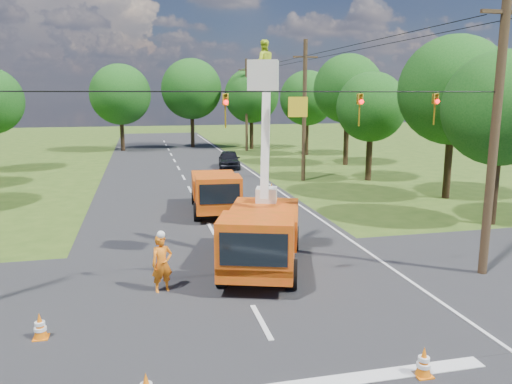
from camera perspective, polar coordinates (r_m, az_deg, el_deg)
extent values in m
plane|color=#314D17|center=(33.20, -7.55, 0.21)|extent=(140.00, 140.00, 0.00)
cube|color=black|center=(33.20, -7.55, 0.21)|extent=(12.00, 100.00, 0.06)
cube|color=black|center=(16.04, -1.11, -11.72)|extent=(56.00, 10.00, 0.07)
cube|color=silver|center=(34.17, 1.84, 0.61)|extent=(0.12, 90.00, 0.02)
cube|color=#F04610|center=(18.29, 0.71, -6.21)|extent=(4.30, 6.90, 0.49)
cube|color=#F04610|center=(15.83, 0.03, -5.79)|extent=(2.83, 2.49, 1.62)
cube|color=black|center=(14.95, -0.29, -6.61)|extent=(1.97, 0.71, 1.03)
cube|color=#F04610|center=(18.93, 0.93, -3.47)|extent=(3.67, 4.59, 1.08)
cylinder|color=black|center=(16.58, -3.83, -9.12)|extent=(0.64, 1.05, 0.99)
cylinder|color=black|center=(16.39, 4.13, -9.37)|extent=(0.64, 1.05, 0.99)
cylinder|color=black|center=(20.44, -2.01, -5.16)|extent=(0.64, 1.05, 0.99)
cylinder|color=black|center=(20.29, 4.39, -5.32)|extent=(0.64, 1.05, 0.99)
cube|color=silver|center=(19.91, 1.20, -0.35)|extent=(1.02, 1.02, 0.59)
cube|color=silver|center=(18.98, 1.10, 6.34)|extent=(0.74, 1.47, 4.68)
cube|color=silver|center=(17.80, 0.84, 13.16)|extent=(1.30, 1.30, 1.03)
imported|color=#C6E526|center=(17.82, 0.85, 14.48)|extent=(0.79, 0.62, 1.58)
cube|color=#F04610|center=(26.87, -4.66, -0.73)|extent=(2.67, 6.22, 0.45)
cube|color=#F04610|center=(24.59, -4.33, 0.04)|extent=(2.35, 1.88, 1.52)
cube|color=black|center=(23.74, -4.17, -0.23)|extent=(1.92, 0.21, 0.96)
cube|color=#F04610|center=(27.54, -4.80, 0.91)|extent=(2.65, 3.91, 1.01)
cylinder|color=black|center=(25.00, -6.76, -2.28)|extent=(0.39, 0.95, 0.93)
cylinder|color=black|center=(25.16, -1.92, -2.13)|extent=(0.39, 0.95, 0.93)
cylinder|color=black|center=(28.75, -7.04, -0.52)|extent=(0.39, 0.95, 0.93)
cylinder|color=black|center=(28.89, -2.83, -0.40)|extent=(0.39, 0.95, 0.93)
imported|color=orange|center=(16.23, -10.69, -8.08)|extent=(0.78, 0.62, 1.88)
imported|color=black|center=(42.75, -3.09, 3.75)|extent=(2.37, 4.61, 1.50)
cone|color=orange|center=(12.31, 18.62, -17.86)|extent=(0.36, 0.36, 0.70)
cube|color=orange|center=(12.47, 18.52, -19.23)|extent=(0.38, 0.38, 0.04)
cylinder|color=white|center=(12.28, 18.64, -17.62)|extent=(0.26, 0.26, 0.09)
cylinder|color=white|center=(12.35, 18.59, -18.23)|extent=(0.31, 0.31, 0.09)
cone|color=orange|center=(21.88, 2.13, -4.39)|extent=(0.36, 0.36, 0.70)
cube|color=orange|center=(21.97, 2.13, -5.24)|extent=(0.38, 0.38, 0.04)
cylinder|color=white|center=(21.86, 2.13, -4.23)|extent=(0.26, 0.26, 0.09)
cylinder|color=white|center=(21.90, 2.13, -4.61)|extent=(0.31, 0.31, 0.09)
cone|color=orange|center=(24.89, -0.83, -2.47)|extent=(0.36, 0.36, 0.70)
cube|color=orange|center=(24.97, -0.83, -3.23)|extent=(0.38, 0.38, 0.04)
cylinder|color=white|center=(24.87, -0.83, -2.33)|extent=(0.26, 0.26, 0.09)
cylinder|color=white|center=(24.91, -0.83, -2.67)|extent=(0.31, 0.31, 0.09)
cone|color=orange|center=(14.39, -23.46, -13.83)|extent=(0.36, 0.36, 0.70)
cube|color=orange|center=(14.53, -23.35, -15.05)|extent=(0.38, 0.38, 0.04)
cylinder|color=white|center=(14.36, -23.48, -13.61)|extent=(0.26, 0.26, 0.09)
cylinder|color=white|center=(14.42, -23.43, -14.15)|extent=(0.31, 0.31, 0.09)
cone|color=orange|center=(31.48, 1.77, 0.41)|extent=(0.36, 0.36, 0.70)
cube|color=orange|center=(31.54, 1.77, -0.20)|extent=(0.38, 0.38, 0.04)
cylinder|color=white|center=(31.47, 1.77, 0.52)|extent=(0.26, 0.26, 0.09)
cylinder|color=white|center=(31.49, 1.77, 0.25)|extent=(0.31, 0.31, 0.09)
cylinder|color=#4C3823|center=(18.54, 25.64, 6.24)|extent=(0.30, 0.30, 10.00)
cube|color=#4C3823|center=(18.68, 26.67, 17.91)|extent=(1.80, 0.12, 0.12)
cylinder|color=#4C3823|center=(36.37, 5.54, 9.14)|extent=(0.30, 0.30, 10.00)
cube|color=#4C3823|center=(36.44, 5.66, 15.12)|extent=(1.80, 0.12, 0.12)
cylinder|color=#4C3823|center=(55.69, -1.09, 9.86)|extent=(0.30, 0.30, 10.00)
cube|color=#4C3823|center=(55.73, -1.10, 13.76)|extent=(1.80, 0.12, 0.12)
cylinder|color=black|center=(14.69, -3.15, 11.39)|extent=(18.00, 0.04, 0.04)
cube|color=gold|center=(15.20, 4.81, 9.66)|extent=(0.60, 0.05, 0.60)
imported|color=gold|center=(14.68, -3.51, 9.24)|extent=(0.16, 0.20, 1.00)
sphere|color=#FF0C0C|center=(14.55, -3.45, 10.21)|extent=(0.14, 0.14, 0.14)
imported|color=gold|center=(15.92, 11.76, 9.18)|extent=(0.16, 0.20, 1.00)
sphere|color=#FF0C0C|center=(15.81, 11.98, 10.06)|extent=(0.14, 0.14, 0.14)
imported|color=gold|center=(17.17, 19.77, 8.89)|extent=(0.16, 0.20, 1.00)
sphere|color=#FF0C0C|center=(17.06, 20.04, 9.70)|extent=(0.14, 0.14, 0.14)
cylinder|color=#382616|center=(26.65, 25.56, 0.86)|extent=(0.44, 0.44, 3.96)
sphere|color=#144A14|center=(26.32, 26.22, 8.59)|extent=(5.40, 5.40, 5.40)
cylinder|color=#382616|center=(32.27, 21.12, 3.36)|extent=(0.44, 0.44, 4.58)
sphere|color=#144A14|center=(32.03, 21.64, 10.75)|extent=(6.40, 6.40, 6.40)
cylinder|color=#382616|center=(37.45, 12.80, 4.20)|extent=(0.44, 0.44, 3.78)
sphere|color=#144A14|center=(37.21, 13.03, 9.46)|extent=(5.00, 5.00, 5.00)
cylinder|color=#382616|center=(45.30, 10.27, 6.07)|extent=(0.44, 0.44, 4.75)
sphere|color=#144A14|center=(45.14, 10.46, 11.54)|extent=(6.00, 6.00, 6.00)
cylinder|color=#382616|center=(52.42, 5.79, 6.51)|extent=(0.44, 0.44, 4.14)
sphere|color=#144A14|center=(52.25, 5.87, 10.63)|extent=(5.60, 5.60, 5.60)
cylinder|color=#382616|center=(57.64, -15.05, 6.74)|extent=(0.44, 0.44, 4.40)
sphere|color=#144A14|center=(57.50, -15.26, 10.71)|extent=(6.60, 6.60, 6.60)
cylinder|color=#382616|center=(59.89, -7.28, 7.39)|extent=(0.44, 0.44, 4.84)
sphere|color=#144A14|center=(59.78, -7.38, 11.60)|extent=(7.00, 7.00, 7.00)
cylinder|color=#382616|center=(57.98, -0.51, 7.09)|extent=(0.44, 0.44, 4.31)
sphere|color=#144A14|center=(57.84, -0.52, 10.97)|extent=(6.20, 6.20, 6.20)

